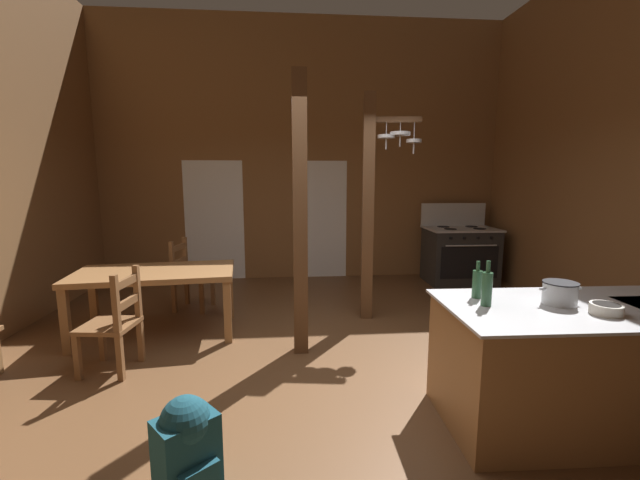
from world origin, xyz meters
TOP-DOWN VIEW (x-y plane):
  - ground_plane at (0.00, 0.00)m, footprint 7.63×8.00m
  - wall_back at (0.00, 3.67)m, footprint 7.63×0.14m
  - glazed_door_back_left at (-1.54, 3.60)m, footprint 1.00×0.01m
  - glazed_panel_back_right at (0.34, 3.60)m, footprint 0.84×0.01m
  - kitchen_island at (1.87, -0.89)m, footprint 2.18×1.01m
  - stove_range at (2.61, 3.01)m, footprint 1.15×0.83m
  - support_post_with_pot_rack at (0.74, 1.43)m, footprint 0.71×0.27m
  - support_post_center at (-0.17, 0.49)m, footprint 0.14×0.14m
  - dining_table at (-1.77, 1.09)m, footprint 1.79×1.07m
  - ladderback_chair_near_window at (-1.88, 0.23)m, footprint 0.49×0.49m
  - ladderback_chair_by_post at (-1.61, 1.98)m, footprint 0.52×0.52m
  - backpack at (-0.87, -1.36)m, footprint 0.39×0.39m
  - stockpot_on_counter at (1.60, -0.84)m, footprint 0.30×0.23m
  - mixing_bowl_on_counter at (1.76, -1.06)m, footprint 0.19×0.19m
  - bottle_tall_on_counter at (1.07, -0.83)m, footprint 0.07×0.07m
  - bottle_short_on_counter at (1.09, -0.65)m, footprint 0.07×0.07m

SIDE VIEW (x-z plane):
  - ground_plane at x=0.00m, z-range -0.10..0.00m
  - backpack at x=-0.87m, z-range 0.02..0.61m
  - kitchen_island at x=1.87m, z-range 0.00..0.88m
  - ladderback_chair_near_window at x=-1.88m, z-range -0.02..0.93m
  - ladderback_chair_by_post at x=-1.61m, z-range -0.02..0.93m
  - stove_range at x=2.61m, z-range -0.18..1.14m
  - dining_table at x=-1.77m, z-range 0.28..1.02m
  - mixing_bowl_on_counter at x=1.76m, z-range 0.88..0.95m
  - stockpot_on_counter at x=1.60m, z-range 0.88..1.04m
  - bottle_short_on_counter at x=1.09m, z-range 0.85..1.13m
  - bottle_tall_on_counter at x=1.07m, z-range 0.85..1.17m
  - glazed_door_back_left at x=-1.54m, z-range 0.00..2.05m
  - glazed_panel_back_right at x=0.34m, z-range 0.00..2.05m
  - support_post_center at x=-0.17m, z-range 0.00..2.76m
  - support_post_with_pot_rack at x=0.74m, z-range 0.13..2.89m
  - wall_back at x=0.00m, z-range 0.00..4.41m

